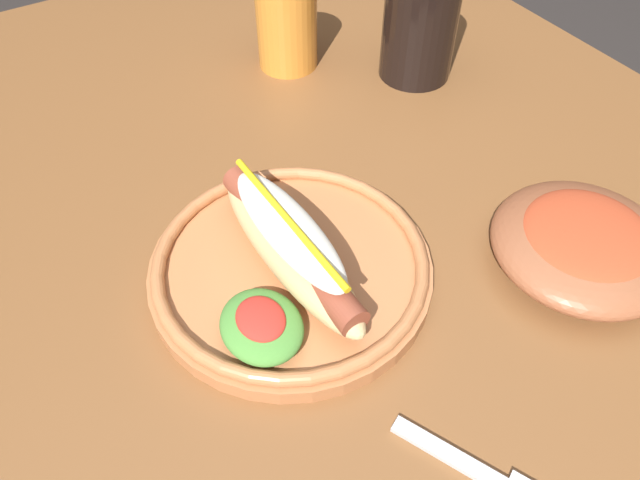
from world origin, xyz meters
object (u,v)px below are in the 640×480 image
at_px(soda_cup, 420,21).
at_px(extra_cup, 287,25).
at_px(fork, 486,476).
at_px(side_bowl, 583,243).
at_px(hot_dog_plate, 289,263).

relative_size(soda_cup, extra_cup, 1.31).
xyz_separation_m(fork, soda_cup, (-0.42, 0.26, 0.07)).
relative_size(fork, extra_cup, 1.10).
xyz_separation_m(extra_cup, side_bowl, (0.42, 0.06, -0.03)).
xyz_separation_m(hot_dog_plate, side_bowl, (0.12, 0.23, 0.00)).
xyz_separation_m(hot_dog_plate, soda_cup, (-0.20, 0.29, 0.05)).
bearing_deg(extra_cup, side_bowl, 7.94).
xyz_separation_m(soda_cup, extra_cup, (-0.10, -0.12, -0.02)).
height_order(hot_dog_plate, extra_cup, extra_cup).
relative_size(fork, side_bowl, 0.73).
distance_m(fork, soda_cup, 0.50).
distance_m(extra_cup, side_bowl, 0.43).
bearing_deg(fork, hot_dog_plate, 161.70).
relative_size(hot_dog_plate, soda_cup, 1.79).
bearing_deg(fork, soda_cup, 122.42).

